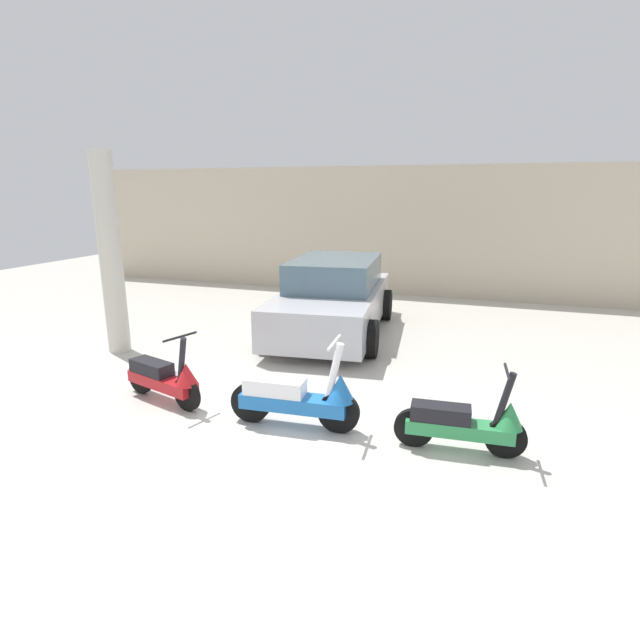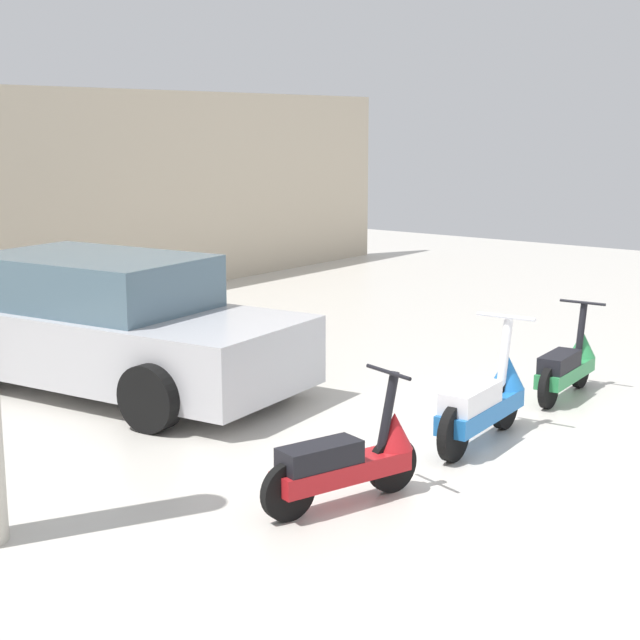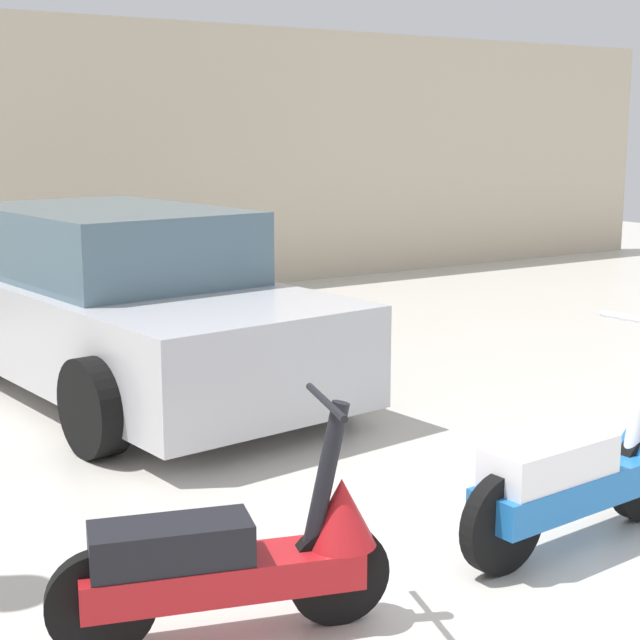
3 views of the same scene
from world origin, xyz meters
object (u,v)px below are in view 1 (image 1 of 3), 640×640
object	(u,v)px
scooter_front_right	(299,396)
scooter_front_center	(465,423)
scooter_front_left	(165,377)
car_rear_left	(333,298)
support_column_side	(110,255)

from	to	relation	value
scooter_front_right	scooter_front_center	size ratio (longest dim) A/B	1.14
scooter_front_left	car_rear_left	size ratio (longest dim) A/B	0.31
scooter_front_right	car_rear_left	bearing A→B (deg)	97.89
scooter_front_left	support_column_side	xyz separation A→B (m)	(-2.06, 1.58, 1.30)
scooter_front_right	scooter_front_center	world-z (taller)	scooter_front_right
scooter_front_center	support_column_side	size ratio (longest dim) A/B	0.41
scooter_front_right	support_column_side	xyz separation A→B (m)	(-3.96, 1.68, 1.26)
scooter_front_right	car_rear_left	world-z (taller)	car_rear_left
scooter_front_right	support_column_side	distance (m)	4.48
scooter_front_left	support_column_side	world-z (taller)	support_column_side
scooter_front_right	car_rear_left	size ratio (longest dim) A/B	0.36
scooter_front_left	scooter_front_right	bearing A→B (deg)	13.78
scooter_front_left	car_rear_left	xyz separation A→B (m)	(1.05, 3.90, 0.33)
scooter_front_center	car_rear_left	world-z (taller)	car_rear_left
scooter_front_left	car_rear_left	bearing A→B (deg)	91.74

